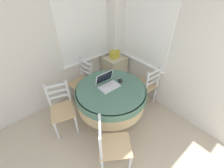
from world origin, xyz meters
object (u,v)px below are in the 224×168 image
dining_chair_left_flank (62,109)px  dining_chair_near_right_window (146,86)px  laptop (108,83)px  cell_phone (121,80)px  dining_chair_camera_near (112,146)px  round_dining_table (111,95)px  storage_box (115,54)px  corner_cabinet (115,70)px  dining_chair_near_back_window (82,82)px  computer_mouse (120,81)px

dining_chair_left_flank → dining_chair_near_right_window: bearing=-17.6°
laptop → cell_phone: size_ratio=3.32×
laptop → dining_chair_camera_near: laptop is taller
round_dining_table → storage_box: (0.78, 0.81, 0.23)m
dining_chair_camera_near → corner_cabinet: bearing=47.9°
laptop → storage_box: laptop is taller
laptop → cell_phone: bearing=-4.7°
cell_phone → dining_chair_near_back_window: bearing=115.0°
laptop → storage_box: size_ratio=1.79×
dining_chair_camera_near → dining_chair_left_flank: (-0.22, 1.06, 0.00)m
cell_phone → dining_chair_left_flank: 1.14m
dining_chair_near_right_window → computer_mouse: bearing=167.6°
dining_chair_near_right_window → storage_box: size_ratio=4.58×
dining_chair_near_right_window → dining_chair_left_flank: bearing=162.4°
dining_chair_near_back_window → dining_chair_camera_near: same height
dining_chair_camera_near → storage_box: bearing=48.0°
computer_mouse → storage_box: 0.95m
round_dining_table → dining_chair_near_back_window: bearing=95.5°
laptop → dining_chair_near_right_window: laptop is taller
round_dining_table → dining_chair_near_right_window: dining_chair_near_right_window is taller
dining_chair_near_right_window → corner_cabinet: 0.94m
round_dining_table → corner_cabinet: 1.18m
laptop → corner_cabinet: size_ratio=0.48×
cell_phone → dining_chair_left_flank: bearing=161.9°
dining_chair_left_flank → dining_chair_camera_near: bearing=-78.5°
dining_chair_near_right_window → dining_chair_camera_near: same height
cell_phone → corner_cabinet: 1.01m
dining_chair_camera_near → dining_chair_left_flank: size_ratio=1.00×
cell_phone → corner_cabinet: size_ratio=0.14×
computer_mouse → cell_phone: size_ratio=1.00×
dining_chair_camera_near → dining_chair_left_flank: 1.08m
dining_chair_near_back_window → dining_chair_near_right_window: size_ratio=1.00×
round_dining_table → cell_phone: (0.28, 0.06, 0.17)m
corner_cabinet → computer_mouse: bearing=-125.3°
dining_chair_camera_near → cell_phone: bearing=41.3°
laptop → round_dining_table: bearing=-90.7°
dining_chair_near_back_window → corner_cabinet: bearing=-0.8°
laptop → dining_chair_near_back_window: bearing=96.2°
dining_chair_left_flank → corner_cabinet: (1.56, 0.43, -0.07)m
computer_mouse → cell_phone: bearing=38.2°
laptop → corner_cabinet: (0.81, 0.74, -0.43)m
laptop → dining_chair_left_flank: bearing=157.3°
cell_phone → dining_chair_camera_near: size_ratio=0.12×
round_dining_table → computer_mouse: (0.24, 0.03, 0.19)m
dining_chair_near_right_window → corner_cabinet: dining_chair_near_right_window is taller
cell_phone → laptop: bearing=175.3°
dining_chair_near_back_window → storage_box: storage_box is taller
cell_phone → storage_box: bearing=56.1°
corner_cabinet → dining_chair_left_flank: bearing=-164.6°
cell_phone → dining_chair_near_back_window: 0.92m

